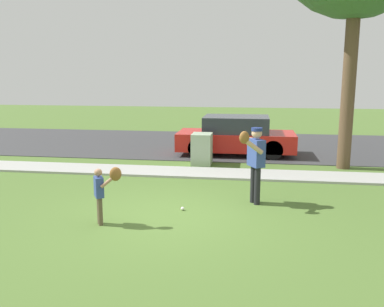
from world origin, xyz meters
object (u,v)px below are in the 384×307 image
(person_child, at_px, (103,188))
(parked_hatchback_red, at_px, (236,136))
(baseball, at_px, (183,209))
(person_adult, at_px, (255,157))
(utility_cabinet, at_px, (202,149))

(person_child, relative_size, parked_hatchback_red, 0.28)
(person_child, distance_m, baseball, 1.79)
(parked_hatchback_red, bearing_deg, person_adult, -83.53)
(person_adult, distance_m, utility_cabinet, 4.19)
(person_adult, distance_m, parked_hatchback_red, 5.58)
(person_adult, distance_m, person_child, 3.25)
(person_child, relative_size, baseball, 14.97)
(person_adult, relative_size, baseball, 22.39)
(utility_cabinet, bearing_deg, person_adult, -67.23)
(parked_hatchback_red, bearing_deg, utility_cabinet, -119.87)
(person_child, bearing_deg, utility_cabinet, 47.15)
(person_adult, xyz_separation_m, utility_cabinet, (-1.61, 3.83, -0.56))
(baseball, bearing_deg, person_child, -142.38)
(baseball, relative_size, parked_hatchback_red, 0.02)
(person_adult, bearing_deg, parked_hatchback_red, -114.53)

